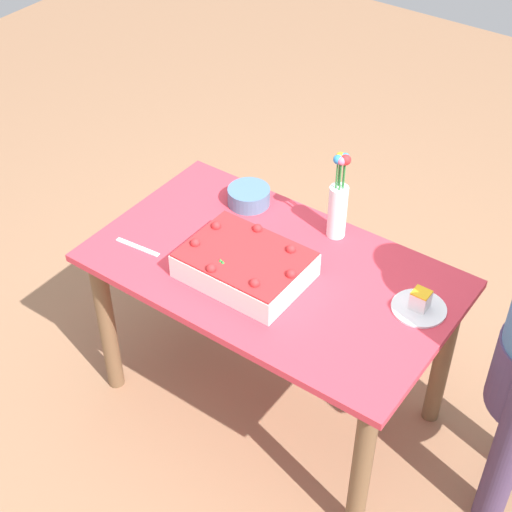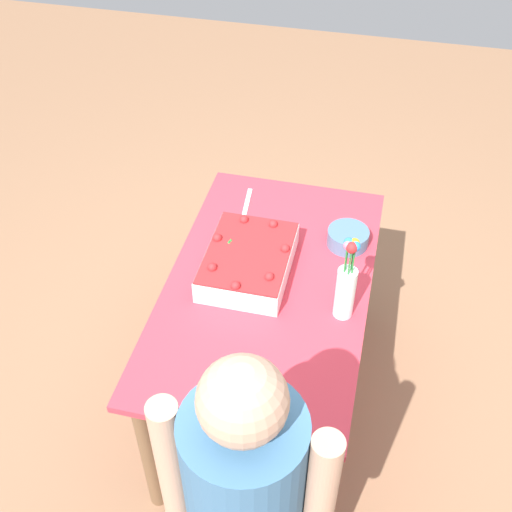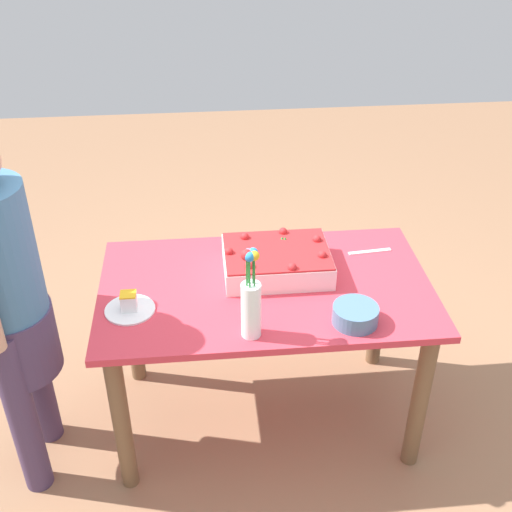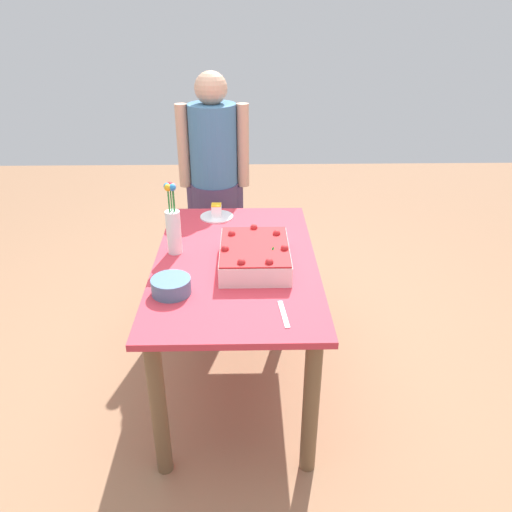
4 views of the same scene
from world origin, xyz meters
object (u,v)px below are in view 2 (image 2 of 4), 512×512
Objects in this scene: serving_plate_with_slice at (268,399)px; flower_vase at (346,285)px; sheet_cake at (248,261)px; fruit_bowl at (348,238)px; cake_knife at (247,202)px.

serving_plate_with_slice is 0.50m from flower_vase.
sheet_cake is 1.19× the size of flower_vase.
serving_plate_with_slice is 0.52× the size of flower_vase.
serving_plate_with_slice is 0.85m from fruit_bowl.
sheet_cake is at bearing -109.77° from flower_vase.
flower_vase is at bearing -143.63° from cake_knife.
cake_knife is (-0.42, -0.11, -0.05)m from sheet_cake.
flower_vase is at bearing 70.23° from sheet_cake.
cake_knife is at bearing -138.25° from flower_vase.
serving_plate_with_slice is at bearing -167.87° from cake_knife.
serving_plate_with_slice is (0.59, 0.21, -0.03)m from sheet_cake.
fruit_bowl reaches higher than cake_knife.
fruit_bowl is at bearing 124.36° from sheet_cake.
sheet_cake is at bearing -55.64° from fruit_bowl.
serving_plate_with_slice is 1.12× the size of fruit_bowl.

